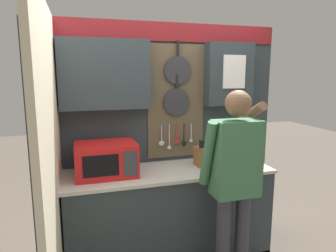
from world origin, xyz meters
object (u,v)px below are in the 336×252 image
(person, at_px, (234,173))
(utensil_crock, at_px, (245,154))
(microwave, at_px, (106,159))
(knife_block, at_px, (202,156))

(person, bearing_deg, utensil_crock, 51.70)
(microwave, height_order, person, person)
(microwave, height_order, utensil_crock, utensil_crock)
(knife_block, height_order, person, person)
(knife_block, bearing_deg, microwave, -179.98)
(microwave, relative_size, knife_block, 1.95)
(utensil_crock, bearing_deg, knife_block, -179.84)
(utensil_crock, bearing_deg, microwave, -179.93)
(knife_block, distance_m, utensil_crock, 0.49)
(microwave, relative_size, utensil_crock, 1.53)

